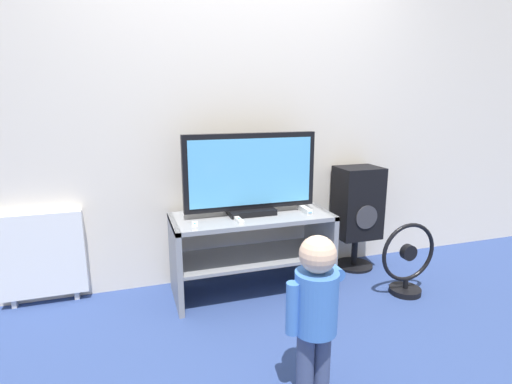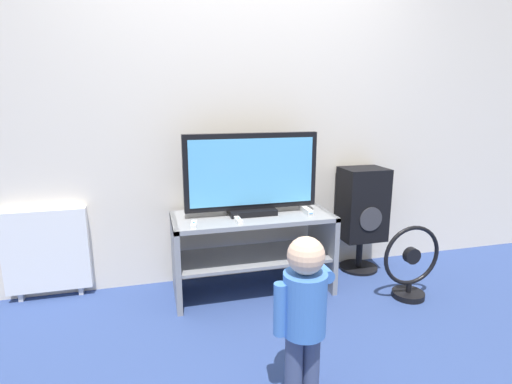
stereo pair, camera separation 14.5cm
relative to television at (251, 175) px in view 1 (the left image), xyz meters
The scene contains 11 objects.
ground_plane 0.89m from the television, 90.00° to the right, with size 16.00×16.00×0.00m, color navy.
wall_back 0.54m from the television, 90.00° to the left, with size 10.00×0.06×2.60m.
tv_stand 0.48m from the television, 90.00° to the right, with size 1.12×0.49×0.57m.
television is the anchor object (origin of this frame).
game_console 0.47m from the television, 10.98° to the right, with size 0.04×0.18×0.04m.
remote_primary 0.54m from the television, 157.08° to the right, with size 0.05×0.13×0.03m.
remote_secondary 0.34m from the television, 129.97° to the right, with size 0.04×0.13×0.03m.
child 1.17m from the television, 91.94° to the right, with size 0.30×0.45×0.78m.
speaker_tower 1.00m from the television, ahead, with size 0.34×0.31×0.84m.
floor_fan 1.27m from the television, 22.09° to the right, with size 0.43×0.22×0.53m.
radiator 1.51m from the television, behind, with size 0.55×0.08×0.64m.
Camera 1 is at (-0.81, -2.33, 1.36)m, focal length 28.00 mm.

